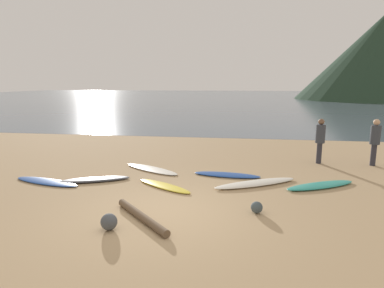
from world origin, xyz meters
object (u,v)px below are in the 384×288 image
surfboard_4 (227,175)px  person_1 (375,138)px  surfboard_5 (256,183)px  surfboard_0 (47,182)px  surfboard_2 (152,169)px  beach_rock_far (257,207)px  driftwood_log (142,216)px  beach_rock_near (109,222)px  surfboard_1 (94,180)px  surfboard_3 (164,186)px  surfboard_6 (320,185)px  person_0 (320,137)px

surfboard_4 → person_1: size_ratio=1.27×
surfboard_4 → surfboard_5: size_ratio=0.80×
surfboard_0 → surfboard_2: surfboard_0 is taller
beach_rock_far → person_1: bearing=49.7°
surfboard_4 → driftwood_log: (-1.69, -3.74, 0.05)m
surfboard_0 → surfboard_4: (5.31, 1.52, 0.00)m
beach_rock_near → surfboard_1: bearing=119.3°
surfboard_3 → beach_rock_near: 2.92m
surfboard_3 → beach_rock_far: size_ratio=7.33×
surfboard_3 → surfboard_6: bearing=41.6°
surfboard_1 → surfboard_5: bearing=-18.4°
surfboard_3 → surfboard_6: surfboard_6 is taller
beach_rock_near → surfboard_2: bearing=94.7°
surfboard_3 → beach_rock_near: beach_rock_near is taller
surfboard_6 → surfboard_1: bearing=154.2°
surfboard_2 → surfboard_3: 1.96m
surfboard_5 → driftwood_log: bearing=-161.1°
surfboard_3 → person_0: 6.25m
person_0 → surfboard_4: bearing=-158.2°
surfboard_5 → surfboard_0: bearing=156.5°
surfboard_3 → surfboard_6: size_ratio=0.87×
surfboard_0 → surfboard_6: (8.02, 0.78, 0.01)m
beach_rock_far → surfboard_2: bearing=135.6°
surfboard_0 → beach_rock_near: beach_rock_near is taller
surfboard_1 → surfboard_5: 4.86m
surfboard_0 → surfboard_3: size_ratio=1.16×
driftwood_log → beach_rock_near: beach_rock_near is taller
surfboard_6 → surfboard_4: bearing=135.4°
person_1 → surfboard_1: bearing=-44.9°
beach_rock_far → surfboard_5: bearing=88.1°
surfboard_1 → surfboard_6: 6.69m
surfboard_1 → surfboard_4: (3.97, 1.15, -0.01)m
surfboard_0 → surfboard_5: size_ratio=0.86×
surfboard_2 → surfboard_5: size_ratio=0.87×
surfboard_3 → surfboard_4: bearing=72.2°
person_0 → beach_rock_far: 5.78m
surfboard_4 → beach_rock_far: beach_rock_far is taller
surfboard_4 → surfboard_5: (0.88, -0.81, 0.01)m
surfboard_1 → person_1: person_1 is taller
surfboard_0 → person_0: (8.60, 3.70, 0.95)m
surfboard_2 → beach_rock_near: bearing=-54.4°
surfboard_5 → person_1: bearing=4.7°
surfboard_5 → surfboard_6: size_ratio=1.17×
surfboard_3 → driftwood_log: driftwood_log is taller
surfboard_6 → beach_rock_far: beach_rock_far is taller
driftwood_log → surfboard_2: bearing=102.4°
person_0 → driftwood_log: person_0 is taller
surfboard_1 → beach_rock_near: 3.61m
surfboard_6 → person_0: (0.58, 2.93, 0.93)m
surfboard_1 → surfboard_5: (4.85, 0.34, 0.00)m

